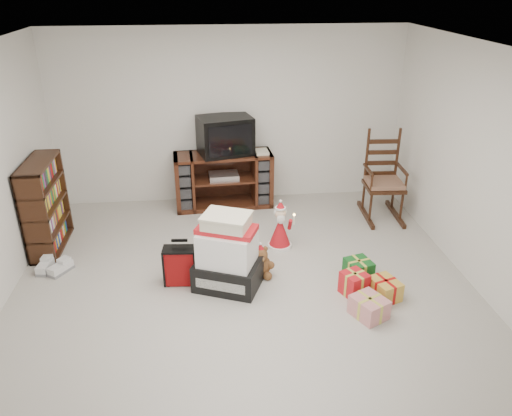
{
  "coord_description": "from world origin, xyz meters",
  "views": [
    {
      "loc": [
        -0.36,
        -4.5,
        3.11
      ],
      "look_at": [
        0.19,
        0.6,
        0.69
      ],
      "focal_mm": 35.0,
      "sensor_mm": 36.0,
      "label": 1
    }
  ],
  "objects_px": {
    "bookshelf": "(46,207)",
    "mrs_claus_figurine": "(224,245)",
    "red_suitcase": "(180,266)",
    "tv_stand": "(224,180)",
    "rocking_chair": "(382,186)",
    "teddy_bear": "(260,263)",
    "gift_pile": "(227,257)",
    "santa_figurine": "(280,230)",
    "crt_television": "(225,136)",
    "sneaker_pair": "(53,267)",
    "gift_cluster": "(363,283)"
  },
  "relations": [
    {
      "from": "gift_pile",
      "to": "red_suitcase",
      "type": "xyz_separation_m",
      "value": [
        -0.51,
        0.11,
        -0.15
      ]
    },
    {
      "from": "bookshelf",
      "to": "crt_television",
      "type": "xyz_separation_m",
      "value": [
        2.24,
        1.03,
        0.52
      ]
    },
    {
      "from": "teddy_bear",
      "to": "crt_television",
      "type": "relative_size",
      "value": 0.44
    },
    {
      "from": "tv_stand",
      "to": "mrs_claus_figurine",
      "type": "height_order",
      "value": "tv_stand"
    },
    {
      "from": "bookshelf",
      "to": "gift_pile",
      "type": "distance_m",
      "value": 2.42
    },
    {
      "from": "gift_pile",
      "to": "bookshelf",
      "type": "bearing_deg",
      "value": 175.1
    },
    {
      "from": "gift_pile",
      "to": "mrs_claus_figurine",
      "type": "distance_m",
      "value": 0.52
    },
    {
      "from": "rocking_chair",
      "to": "teddy_bear",
      "type": "bearing_deg",
      "value": -139.98
    },
    {
      "from": "gift_pile",
      "to": "sneaker_pair",
      "type": "relative_size",
      "value": 2.04
    },
    {
      "from": "gift_cluster",
      "to": "crt_television",
      "type": "xyz_separation_m",
      "value": [
        -1.31,
        2.45,
        0.92
      ]
    },
    {
      "from": "santa_figurine",
      "to": "bookshelf",
      "type": "bearing_deg",
      "value": 173.81
    },
    {
      "from": "rocking_chair",
      "to": "teddy_bear",
      "type": "height_order",
      "value": "rocking_chair"
    },
    {
      "from": "bookshelf",
      "to": "red_suitcase",
      "type": "height_order",
      "value": "bookshelf"
    },
    {
      "from": "teddy_bear",
      "to": "mrs_claus_figurine",
      "type": "xyz_separation_m",
      "value": [
        -0.39,
        0.32,
        0.07
      ]
    },
    {
      "from": "santa_figurine",
      "to": "crt_television",
      "type": "height_order",
      "value": "crt_television"
    },
    {
      "from": "bookshelf",
      "to": "mrs_claus_figurine",
      "type": "bearing_deg",
      "value": -16.1
    },
    {
      "from": "rocking_chair",
      "to": "teddy_bear",
      "type": "distance_m",
      "value": 2.34
    },
    {
      "from": "bookshelf",
      "to": "rocking_chair",
      "type": "relative_size",
      "value": 0.89
    },
    {
      "from": "bookshelf",
      "to": "gift_cluster",
      "type": "bearing_deg",
      "value": -21.71
    },
    {
      "from": "crt_television",
      "to": "teddy_bear",
      "type": "bearing_deg",
      "value": -95.67
    },
    {
      "from": "rocking_chair",
      "to": "teddy_bear",
      "type": "xyz_separation_m",
      "value": [
        -1.86,
        -1.39,
        -0.27
      ]
    },
    {
      "from": "gift_pile",
      "to": "tv_stand",
      "type": "bearing_deg",
      "value": 110.87
    },
    {
      "from": "crt_television",
      "to": "sneaker_pair",
      "type": "bearing_deg",
      "value": -155.63
    },
    {
      "from": "santa_figurine",
      "to": "crt_television",
      "type": "relative_size",
      "value": 0.76
    },
    {
      "from": "bookshelf",
      "to": "mrs_claus_figurine",
      "type": "distance_m",
      "value": 2.23
    },
    {
      "from": "gift_pile",
      "to": "santa_figurine",
      "type": "distance_m",
      "value": 1.07
    },
    {
      "from": "red_suitcase",
      "to": "crt_television",
      "type": "bearing_deg",
      "value": 77.93
    },
    {
      "from": "sneaker_pair",
      "to": "gift_cluster",
      "type": "relative_size",
      "value": 0.44
    },
    {
      "from": "crt_television",
      "to": "mrs_claus_figurine",
      "type": "bearing_deg",
      "value": -107.77
    },
    {
      "from": "red_suitcase",
      "to": "rocking_chair",
      "type": "bearing_deg",
      "value": 32.75
    },
    {
      "from": "crt_television",
      "to": "tv_stand",
      "type": "bearing_deg",
      "value": -173.01
    },
    {
      "from": "tv_stand",
      "to": "teddy_bear",
      "type": "distance_m",
      "value": 1.98
    },
    {
      "from": "bookshelf",
      "to": "santa_figurine",
      "type": "xyz_separation_m",
      "value": [
        2.83,
        -0.31,
        -0.3
      ]
    },
    {
      "from": "teddy_bear",
      "to": "tv_stand",
      "type": "bearing_deg",
      "value": 99.19
    },
    {
      "from": "red_suitcase",
      "to": "gift_pile",
      "type": "bearing_deg",
      "value": -7.79
    },
    {
      "from": "rocking_chair",
      "to": "mrs_claus_figurine",
      "type": "height_order",
      "value": "rocking_chair"
    },
    {
      "from": "red_suitcase",
      "to": "gift_cluster",
      "type": "relative_size",
      "value": 0.54
    },
    {
      "from": "tv_stand",
      "to": "santa_figurine",
      "type": "relative_size",
      "value": 2.26
    },
    {
      "from": "gift_pile",
      "to": "teddy_bear",
      "type": "height_order",
      "value": "gift_pile"
    },
    {
      "from": "mrs_claus_figurine",
      "to": "crt_television",
      "type": "bearing_deg",
      "value": 85.88
    },
    {
      "from": "crt_television",
      "to": "red_suitcase",
      "type": "bearing_deg",
      "value": -120.51
    },
    {
      "from": "teddy_bear",
      "to": "red_suitcase",
      "type": "bearing_deg",
      "value": -175.8
    },
    {
      "from": "teddy_bear",
      "to": "crt_television",
      "type": "xyz_separation_m",
      "value": [
        -0.27,
        1.96,
        0.9
      ]
    },
    {
      "from": "tv_stand",
      "to": "mrs_claus_figurine",
      "type": "relative_size",
      "value": 2.32
    },
    {
      "from": "tv_stand",
      "to": "crt_television",
      "type": "relative_size",
      "value": 1.73
    },
    {
      "from": "red_suitcase",
      "to": "tv_stand",
      "type": "bearing_deg",
      "value": 78.86
    },
    {
      "from": "teddy_bear",
      "to": "crt_television",
      "type": "height_order",
      "value": "crt_television"
    },
    {
      "from": "gift_cluster",
      "to": "sneaker_pair",
      "type": "bearing_deg",
      "value": 166.5
    },
    {
      "from": "tv_stand",
      "to": "sneaker_pair",
      "type": "height_order",
      "value": "tv_stand"
    },
    {
      "from": "rocking_chair",
      "to": "sneaker_pair",
      "type": "distance_m",
      "value": 4.37
    }
  ]
}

